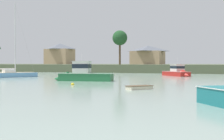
% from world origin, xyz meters
% --- Properties ---
extents(far_shore_bank, '(241.40, 51.20, 2.09)m').
position_xyz_m(far_shore_bank, '(0.00, 88.85, 1.04)').
color(far_shore_bank, '#4C563D').
rests_on(far_shore_bank, ground).
extents(dinghy_cream, '(2.57, 2.66, 0.49)m').
position_xyz_m(dinghy_cream, '(7.32, 17.81, 0.12)').
color(dinghy_cream, beige).
rests_on(dinghy_cream, ground).
extents(sailboat_skyblue, '(6.83, 8.73, 13.69)m').
position_xyz_m(sailboat_skyblue, '(-20.23, 35.06, 0.27)').
color(sailboat_skyblue, '#669ECC').
rests_on(sailboat_skyblue, ground).
extents(cruiser_red, '(6.65, 7.35, 4.34)m').
position_xyz_m(cruiser_red, '(6.88, 49.51, 0.51)').
color(cruiser_red, '#B2231E').
rests_on(cruiser_red, ground).
extents(cruiser_green, '(8.73, 3.45, 4.71)m').
position_xyz_m(cruiser_green, '(-3.94, 28.82, 0.60)').
color(cruiser_green, '#236B3D').
rests_on(cruiser_green, ground).
extents(mooring_buoy_yellow, '(0.38, 0.38, 0.43)m').
position_xyz_m(mooring_buoy_yellow, '(-1.29, 21.00, 0.07)').
color(mooring_buoy_yellow, yellow).
rests_on(mooring_buoy_yellow, ground).
extents(shore_tree_far_right, '(3.90, 3.90, 8.93)m').
position_xyz_m(shore_tree_far_right, '(-10.48, 67.11, 8.96)').
color(shore_tree_far_right, brown).
rests_on(shore_tree_far_right, far_shore_bank).
extents(cottage_hillside, '(8.99, 7.84, 7.08)m').
position_xyz_m(cottage_hillside, '(-37.95, 84.95, 5.74)').
color(cottage_hillside, tan).
rests_on(cottage_hillside, far_shore_bank).
extents(cottage_eastern, '(9.46, 10.80, 5.60)m').
position_xyz_m(cottage_eastern, '(-6.28, 81.83, 4.98)').
color(cottage_eastern, tan).
rests_on(cottage_eastern, far_shore_bank).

